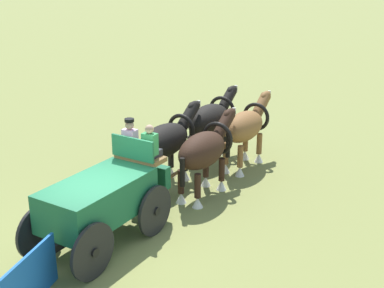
{
  "coord_description": "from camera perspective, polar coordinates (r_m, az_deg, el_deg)",
  "views": [
    {
      "loc": [
        -10.07,
        -3.99,
        6.28
      ],
      "look_at": [
        4.1,
        -1.46,
        1.2
      ],
      "focal_mm": 47.75,
      "sensor_mm": 36.0,
      "label": 1
    }
  ],
  "objects": [
    {
      "name": "draft_horse_rear_off",
      "position": [
        14.31,
        1.41,
        -0.73
      ],
      "size": [
        2.9,
        1.64,
        2.22
      ],
      "color": "#331E14",
      "rests_on": "ground"
    },
    {
      "name": "draft_horse_lead_near",
      "position": [
        17.05,
        2.07,
        2.68
      ],
      "size": [
        3.01,
        1.69,
        2.24
      ],
      "color": "black",
      "rests_on": "ground"
    },
    {
      "name": "draft_horse_rear_near",
      "position": [
        14.96,
        -2.88,
        0.3
      ],
      "size": [
        3.05,
        1.69,
        2.25
      ],
      "color": "black",
      "rests_on": "ground"
    },
    {
      "name": "ground_plane",
      "position": [
        12.52,
        -10.12,
        -11.0
      ],
      "size": [
        220.0,
        220.0,
        0.0
      ],
      "primitive_type": "plane",
      "color": "olive"
    },
    {
      "name": "draft_horse_lead_off",
      "position": [
        16.49,
        6.01,
        1.91
      ],
      "size": [
        2.95,
        1.64,
        2.21
      ],
      "color": "brown",
      "rests_on": "ground"
    },
    {
      "name": "show_wagon",
      "position": [
        12.1,
        -9.86,
        -5.91
      ],
      "size": [
        5.64,
        2.94,
        2.66
      ],
      "color": "#195B38",
      "rests_on": "ground"
    }
  ]
}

